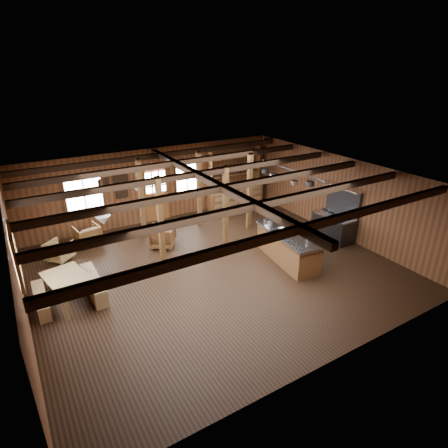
{
  "coord_description": "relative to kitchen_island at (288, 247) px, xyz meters",
  "views": [
    {
      "loc": [
        -4.73,
        -8.47,
        5.71
      ],
      "look_at": [
        0.59,
        0.41,
        1.19
      ],
      "focal_mm": 30.0,
      "sensor_mm": 36.0,
      "label": 1
    }
  ],
  "objects": [
    {
      "name": "room",
      "position": [
        -2.21,
        0.68,
        0.92
      ],
      "size": [
        10.04,
        9.04,
        2.84
      ],
      "color": "black",
      "rests_on": "ground"
    },
    {
      "name": "step_stool",
      "position": [
        0.42,
        0.48,
        -0.28
      ],
      "size": [
        0.47,
        0.35,
        0.4
      ],
      "primitive_type": "cube",
      "rotation": [
        0.0,
        0.0,
        -0.05
      ],
      "color": "olive",
      "rests_on": "floor"
    },
    {
      "name": "armchair_a",
      "position": [
        -5.05,
        4.29,
        -0.13
      ],
      "size": [
        0.85,
        0.87,
        0.7
      ],
      "primitive_type": "imported",
      "rotation": [
        0.0,
        0.0,
        3.3
      ],
      "color": "brown",
      "rests_on": "floor"
    },
    {
      "name": "bowl",
      "position": [
        -0.06,
        0.26,
        0.49
      ],
      "size": [
        0.33,
        0.33,
        0.06
      ],
      "primitive_type": "imported",
      "rotation": [
        0.0,
        0.0,
        -0.33
      ],
      "color": "silver",
      "rests_on": "kitchen_island"
    },
    {
      "name": "window_back_right",
      "position": [
        -0.91,
        5.14,
        1.12
      ],
      "size": [
        1.02,
        0.06,
        1.32
      ],
      "color": "white",
      "rests_on": "wall_back"
    },
    {
      "name": "armchair_c",
      "position": [
        -6.04,
        3.66,
        -0.16
      ],
      "size": [
        0.96,
        0.96,
        0.63
      ],
      "primitive_type": "imported",
      "rotation": [
        0.0,
        0.0,
        2.28
      ],
      "color": "olive",
      "rests_on": "floor"
    },
    {
      "name": "dining_table",
      "position": [
        -6.11,
        1.28,
        -0.18
      ],
      "size": [
        1.27,
        1.86,
        0.6
      ],
      "primitive_type": "imported",
      "rotation": [
        0.0,
        0.0,
        1.77
      ],
      "color": "olive",
      "rests_on": "floor"
    },
    {
      "name": "bench_wall",
      "position": [
        -6.86,
        1.28,
        -0.27
      ],
      "size": [
        0.28,
        1.48,
        0.41
      ],
      "primitive_type": "cube",
      "color": "olive",
      "rests_on": "floor"
    },
    {
      "name": "timber_posts",
      "position": [
        -1.69,
        2.76,
        0.92
      ],
      "size": [
        3.95,
        2.35,
        2.8
      ],
      "color": "#442B13",
      "rests_on": "floor"
    },
    {
      "name": "pot_rack",
      "position": [
        0.75,
        0.99,
        1.78
      ],
      "size": [
        0.41,
        3.0,
        0.46
      ],
      "color": "#2E2E30",
      "rests_on": "ceiling"
    },
    {
      "name": "back_door",
      "position": [
        -2.21,
        5.13,
        0.4
      ],
      "size": [
        1.02,
        0.08,
        2.15
      ],
      "color": "brown",
      "rests_on": "floor"
    },
    {
      "name": "back_counter",
      "position": [
        1.19,
        4.89,
        0.12
      ],
      "size": [
        2.55,
        0.6,
        2.45
      ],
      "color": "brown",
      "rests_on": "floor"
    },
    {
      "name": "notice_boards",
      "position": [
        -3.71,
        5.14,
        1.16
      ],
      "size": [
        1.08,
        0.03,
        0.9
      ],
      "color": "white",
      "rests_on": "wall_back"
    },
    {
      "name": "counter_pot",
      "position": [
        -0.14,
        0.84,
        0.55
      ],
      "size": [
        0.29,
        0.29,
        0.17
      ],
      "primitive_type": "cylinder",
      "color": "silver",
      "rests_on": "kitchen_island"
    },
    {
      "name": "window_back_left",
      "position": [
        -4.81,
        5.14,
        1.12
      ],
      "size": [
        1.32,
        0.06,
        1.32
      ],
      "color": "white",
      "rests_on": "wall_back"
    },
    {
      "name": "pendant_lamps",
      "position": [
        -4.46,
        1.68,
        1.77
      ],
      "size": [
        1.86,
        2.36,
        0.66
      ],
      "color": "#2E2E30",
      "rests_on": "ceiling"
    },
    {
      "name": "commercial_range",
      "position": [
        2.44,
        0.41,
        0.14
      ],
      "size": [
        0.79,
        1.53,
        1.89
      ],
      "color": "#2E2E30",
      "rests_on": "floor"
    },
    {
      "name": "bench_aisle",
      "position": [
        -5.56,
        1.28,
        -0.24
      ],
      "size": [
        0.33,
        1.74,
        0.48
      ],
      "primitive_type": "cube",
      "color": "olive",
      "rests_on": "floor"
    },
    {
      "name": "ceiling_joists",
      "position": [
        -2.21,
        0.86,
        2.2
      ],
      "size": [
        9.8,
        8.82,
        0.18
      ],
      "color": "black",
      "rests_on": "ceiling"
    },
    {
      "name": "window_left",
      "position": [
        -7.17,
        1.18,
        1.12
      ],
      "size": [
        0.14,
        1.24,
        1.32
      ],
      "color": "white",
      "rests_on": "wall_back"
    },
    {
      "name": "kitchen_island",
      "position": [
        0.0,
        0.0,
        0.0
      ],
      "size": [
        1.19,
        2.59,
        1.2
      ],
      "rotation": [
        0.0,
        0.0,
        -0.13
      ],
      "color": "brown",
      "rests_on": "floor"
    },
    {
      "name": "armchair_b",
      "position": [
        -2.93,
        2.89,
        -0.11
      ],
      "size": [
        1.09,
        1.1,
        0.73
      ],
      "primitive_type": "imported",
      "rotation": [
        0.0,
        0.0,
        2.54
      ],
      "color": "brown",
      "rests_on": "floor"
    }
  ]
}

